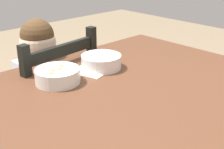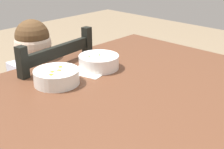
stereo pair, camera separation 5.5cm
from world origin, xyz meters
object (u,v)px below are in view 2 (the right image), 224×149
at_px(dining_table, 128,117).
at_px(bowl_of_peas, 99,61).
at_px(spoon, 67,75).
at_px(dining_chair, 44,119).
at_px(child_figure, 40,86).
at_px(bowl_of_carrots, 57,76).

distance_m(dining_table, bowl_of_peas, 0.30).
height_order(dining_table, spoon, spoon).
xyz_separation_m(dining_chair, child_figure, (-0.01, -0.01, 0.18)).
bearing_deg(bowl_of_carrots, dining_chair, 68.71).
bearing_deg(dining_table, dining_chair, 91.36).
relative_size(dining_table, bowl_of_peas, 7.38).
bearing_deg(bowl_of_peas, bowl_of_carrots, -179.98).
xyz_separation_m(dining_table, bowl_of_peas, (0.09, 0.25, 0.13)).
bearing_deg(dining_chair, dining_table, -88.64).
xyz_separation_m(child_figure, spoon, (-0.03, -0.26, 0.15)).
height_order(dining_table, bowl_of_peas, bowl_of_peas).
height_order(bowl_of_peas, bowl_of_carrots, bowl_of_peas).
bearing_deg(spoon, bowl_of_peas, -12.94).
height_order(dining_table, child_figure, child_figure).
height_order(dining_chair, spoon, dining_chair).
bearing_deg(bowl_of_peas, spoon, 167.06).
bearing_deg(spoon, dining_chair, 81.57).
bearing_deg(bowl_of_carrots, spoon, 23.27).
height_order(child_figure, spoon, child_figure).
distance_m(dining_chair, spoon, 0.43).
height_order(dining_chair, bowl_of_peas, dining_chair).
bearing_deg(child_figure, bowl_of_peas, -69.31).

